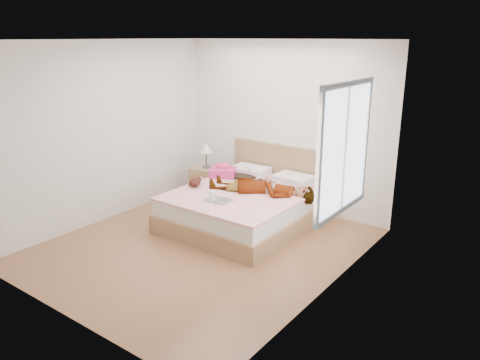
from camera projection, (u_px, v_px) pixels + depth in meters
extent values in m
plane|color=#56341A|center=(202.00, 246.00, 6.13)|extent=(4.00, 4.00, 0.00)
imported|color=white|center=(262.00, 184.00, 6.67)|extent=(1.63, 0.99, 0.21)
ellipsoid|color=black|center=(248.00, 175.00, 7.36)|extent=(0.53, 0.61, 0.08)
cube|color=silver|center=(250.00, 167.00, 7.24)|extent=(0.07, 0.10, 0.05)
plane|color=white|center=(196.00, 40.00, 5.36)|extent=(4.00, 4.00, 0.00)
plane|color=white|center=(284.00, 126.00, 7.28)|extent=(3.60, 0.00, 3.60)
plane|color=silver|center=(52.00, 191.00, 4.21)|extent=(3.60, 0.00, 3.60)
plane|color=beige|center=(105.00, 133.00, 6.77)|extent=(0.00, 4.00, 4.00)
plane|color=silver|center=(333.00, 174.00, 4.73)|extent=(0.00, 4.00, 4.00)
cube|color=white|center=(345.00, 149.00, 4.91)|extent=(0.02, 1.10, 1.30)
cube|color=silver|center=(319.00, 161.00, 4.47)|extent=(0.04, 0.06, 1.42)
cube|color=silver|center=(366.00, 140.00, 5.36)|extent=(0.04, 0.06, 1.42)
cube|color=silver|center=(341.00, 210.00, 5.11)|extent=(0.04, 1.22, 0.06)
cube|color=silver|center=(349.00, 84.00, 4.71)|extent=(0.04, 1.22, 0.06)
cube|color=silver|center=(344.00, 149.00, 4.91)|extent=(0.03, 0.04, 1.30)
cube|color=#895F3F|center=(244.00, 216.00, 6.82)|extent=(1.78, 2.08, 0.26)
cube|color=silver|center=(244.00, 200.00, 6.75)|extent=(1.70, 2.00, 0.22)
cube|color=silver|center=(244.00, 192.00, 6.71)|extent=(1.74, 2.04, 0.03)
cube|color=brown|center=(281.00, 175.00, 7.49)|extent=(1.80, 0.07, 1.00)
cube|color=white|center=(250.00, 171.00, 7.47)|extent=(0.61, 0.44, 0.13)
cube|color=silver|center=(294.00, 180.00, 7.02)|extent=(0.60, 0.43, 0.13)
cube|color=#DA3B88|center=(223.00, 172.00, 7.39)|extent=(0.51, 0.48, 0.13)
ellipsoid|color=#EF407D|center=(223.00, 166.00, 7.42)|extent=(0.26, 0.21, 0.12)
cube|color=silver|center=(218.00, 200.00, 6.31)|extent=(0.39, 0.27, 0.01)
cube|color=white|center=(212.00, 198.00, 6.36)|extent=(0.20, 0.26, 0.02)
cube|color=black|center=(224.00, 201.00, 6.26)|extent=(0.20, 0.26, 0.02)
cylinder|color=white|center=(212.00, 194.00, 6.45)|extent=(0.08, 0.08, 0.09)
torus|color=white|center=(214.00, 194.00, 6.43)|extent=(0.06, 0.02, 0.06)
cylinder|color=black|center=(212.00, 191.00, 6.44)|extent=(0.07, 0.07, 0.00)
ellipsoid|color=black|center=(195.00, 182.00, 6.87)|extent=(0.20, 0.22, 0.14)
ellipsoid|color=beige|center=(194.00, 182.00, 6.86)|extent=(0.11, 0.12, 0.07)
sphere|color=black|center=(198.00, 180.00, 6.96)|extent=(0.10, 0.10, 0.10)
sphere|color=pink|center=(197.00, 177.00, 7.00)|extent=(0.04, 0.04, 0.04)
sphere|color=#EF9CBD|center=(201.00, 178.00, 6.97)|extent=(0.04, 0.04, 0.04)
ellipsoid|color=black|center=(190.00, 185.00, 6.87)|extent=(0.05, 0.07, 0.03)
ellipsoid|color=black|center=(197.00, 186.00, 6.82)|extent=(0.05, 0.07, 0.03)
cube|color=#926643|center=(207.00, 183.00, 7.84)|extent=(0.49, 0.45, 0.55)
cylinder|color=#4E4E4E|center=(206.00, 167.00, 7.76)|extent=(0.15, 0.15, 0.02)
cylinder|color=#494949|center=(206.00, 159.00, 7.72)|extent=(0.03, 0.03, 0.28)
cone|color=silver|center=(206.00, 148.00, 7.66)|extent=(0.24, 0.24, 0.16)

